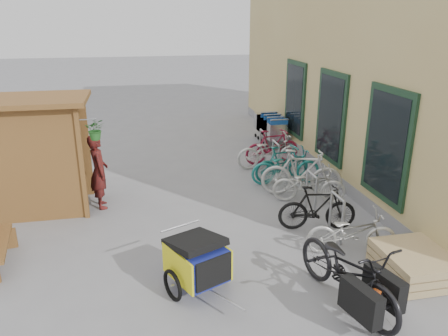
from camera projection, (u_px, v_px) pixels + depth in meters
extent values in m
plane|color=gray|center=(213.00, 250.00, 7.72)|extent=(80.00, 80.00, 0.00)
cube|color=tan|center=(416.00, 32.00, 11.96)|extent=(6.00, 13.00, 7.00)
cube|color=gray|center=(308.00, 155.00, 12.51)|extent=(0.18, 13.00, 0.30)
cube|color=#16311E|center=(387.00, 145.00, 8.31)|extent=(0.06, 1.50, 2.20)
cube|color=black|center=(386.00, 145.00, 8.31)|extent=(0.02, 1.25, 1.95)
cube|color=#16311E|center=(331.00, 117.00, 10.62)|extent=(0.06, 1.50, 2.20)
cube|color=black|center=(330.00, 117.00, 10.62)|extent=(0.02, 1.25, 1.95)
cube|color=#16311E|center=(295.00, 99.00, 12.94)|extent=(0.06, 1.50, 2.20)
cube|color=black|center=(294.00, 99.00, 12.93)|extent=(0.02, 1.25, 1.95)
cube|color=brown|center=(82.00, 164.00, 8.62)|extent=(0.09, 0.09, 2.30)
cube|color=brown|center=(2.00, 151.00, 9.48)|extent=(0.09, 0.09, 2.30)
cube|color=brown|center=(88.00, 146.00, 9.82)|extent=(0.09, 0.09, 2.30)
cube|color=brown|center=(34.00, 167.00, 8.47)|extent=(1.80, 0.05, 2.30)
cube|color=brown|center=(45.00, 149.00, 9.62)|extent=(1.80, 0.05, 2.30)
cube|color=brown|center=(31.00, 100.00, 8.65)|extent=(2.15, 1.65, 0.10)
cube|color=brown|center=(31.00, 169.00, 9.09)|extent=(1.30, 1.15, 0.04)
cube|color=brown|center=(27.00, 142.00, 8.89)|extent=(1.30, 1.15, 0.04)
cylinder|color=#A5A8AD|center=(87.00, 119.00, 8.35)|extent=(0.36, 0.02, 0.02)
imported|color=#215B20|center=(96.00, 129.00, 8.45)|extent=(0.38, 0.33, 0.42)
cylinder|color=#A5A8AD|center=(342.00, 224.00, 7.79)|extent=(0.05, 0.05, 0.84)
cylinder|color=#A5A8AD|center=(330.00, 212.00, 8.25)|extent=(0.05, 0.05, 0.84)
cylinder|color=#A5A8AD|center=(338.00, 197.00, 7.88)|extent=(0.05, 0.50, 0.05)
cylinder|color=#A5A8AD|center=(316.00, 198.00, 8.90)|extent=(0.05, 0.05, 0.84)
cylinder|color=#A5A8AD|center=(307.00, 189.00, 9.36)|extent=(0.05, 0.05, 0.84)
cylinder|color=#A5A8AD|center=(312.00, 174.00, 8.99)|extent=(0.05, 0.50, 0.05)
cylinder|color=#A5A8AD|center=(295.00, 178.00, 10.01)|extent=(0.05, 0.05, 0.84)
cylinder|color=#A5A8AD|center=(288.00, 170.00, 10.47)|extent=(0.05, 0.05, 0.84)
cylinder|color=#A5A8AD|center=(292.00, 157.00, 10.10)|extent=(0.05, 0.50, 0.05)
cylinder|color=#A5A8AD|center=(279.00, 161.00, 11.12)|extent=(0.05, 0.05, 0.84)
cylinder|color=#A5A8AD|center=(273.00, 156.00, 11.58)|extent=(0.05, 0.05, 0.84)
cylinder|color=#A5A8AD|center=(276.00, 143.00, 11.21)|extent=(0.05, 0.50, 0.05)
cylinder|color=#A5A8AD|center=(265.00, 148.00, 12.23)|extent=(0.05, 0.05, 0.84)
cylinder|color=#A5A8AD|center=(260.00, 143.00, 12.69)|extent=(0.05, 0.05, 0.84)
cylinder|color=#A5A8AD|center=(263.00, 131.00, 12.32)|extent=(0.05, 0.50, 0.05)
cube|color=tan|center=(413.00, 271.00, 6.97)|extent=(1.00, 1.20, 0.12)
cube|color=tan|center=(415.00, 263.00, 6.93)|extent=(1.00, 1.20, 0.12)
cube|color=tan|center=(416.00, 256.00, 6.88)|extent=(1.00, 1.20, 0.12)
cube|color=brown|center=(5.00, 239.00, 7.73)|extent=(0.38, 0.11, 0.37)
cube|color=silver|center=(275.00, 130.00, 13.53)|extent=(0.54, 0.84, 0.51)
cube|color=#174996|center=(279.00, 122.00, 13.03)|extent=(0.54, 0.04, 0.18)
cylinder|color=silver|center=(280.00, 120.00, 12.98)|extent=(0.57, 0.04, 0.04)
cylinder|color=black|center=(271.00, 149.00, 13.35)|extent=(0.04, 0.12, 0.12)
cube|color=silver|center=(271.00, 127.00, 13.85)|extent=(0.54, 0.84, 0.51)
cube|color=#174996|center=(276.00, 119.00, 13.35)|extent=(0.54, 0.04, 0.18)
cylinder|color=silver|center=(276.00, 117.00, 13.30)|extent=(0.57, 0.04, 0.04)
cylinder|color=black|center=(267.00, 146.00, 13.67)|extent=(0.04, 0.12, 0.12)
cube|color=silver|center=(268.00, 124.00, 14.17)|extent=(0.54, 0.84, 0.51)
cube|color=#174996|center=(272.00, 117.00, 13.67)|extent=(0.54, 0.04, 0.18)
cylinder|color=silver|center=(273.00, 115.00, 13.62)|extent=(0.57, 0.04, 0.04)
cylinder|color=black|center=(264.00, 143.00, 13.99)|extent=(0.04, 0.12, 0.12)
cube|color=silver|center=(265.00, 122.00, 14.49)|extent=(0.54, 0.84, 0.51)
cube|color=#174996|center=(269.00, 115.00, 13.98)|extent=(0.54, 0.04, 0.18)
cylinder|color=silver|center=(269.00, 113.00, 13.93)|extent=(0.57, 0.04, 0.04)
cylinder|color=black|center=(261.00, 141.00, 14.30)|extent=(0.04, 0.12, 0.12)
cube|color=#1C2C9C|center=(197.00, 261.00, 6.49)|extent=(0.93, 1.03, 0.49)
cube|color=yellow|center=(177.00, 268.00, 6.30)|extent=(0.38, 0.78, 0.49)
cube|color=yellow|center=(216.00, 254.00, 6.68)|extent=(0.38, 0.78, 0.49)
cube|color=black|center=(214.00, 272.00, 6.14)|extent=(0.55, 0.28, 0.45)
cube|color=black|center=(195.00, 242.00, 6.43)|extent=(0.97, 1.02, 0.24)
torus|color=black|center=(173.00, 285.00, 6.33)|extent=(0.26, 0.47, 0.49)
torus|color=black|center=(221.00, 266.00, 6.81)|extent=(0.26, 0.47, 0.49)
cylinder|color=#B7B7BC|center=(226.00, 299.00, 6.03)|extent=(0.33, 0.66, 0.03)
cylinder|color=#B7B7BC|center=(180.00, 226.00, 6.71)|extent=(0.63, 0.31, 0.03)
imported|color=black|center=(348.00, 270.00, 6.15)|extent=(1.19, 2.16, 1.07)
cube|color=black|center=(361.00, 302.00, 5.61)|extent=(0.33, 0.67, 0.45)
cube|color=black|center=(384.00, 288.00, 5.90)|extent=(0.33, 0.67, 0.45)
cube|color=#CE4913|center=(373.00, 291.00, 5.74)|extent=(0.16, 0.20, 0.12)
imported|color=maroon|center=(99.00, 172.00, 9.25)|extent=(0.50, 0.65, 1.61)
imported|color=#B9B9B4|center=(352.00, 232.00, 7.51)|extent=(1.62, 0.86, 0.81)
imported|color=black|center=(317.00, 208.00, 8.35)|extent=(1.55, 0.68, 0.90)
imported|color=#B9B9B4|center=(309.00, 184.00, 9.60)|extent=(1.68, 1.03, 0.83)
imported|color=#B9B9B4|center=(302.00, 173.00, 9.89)|extent=(1.91, 1.04, 1.11)
imported|color=#1E7874|center=(286.00, 166.00, 10.66)|extent=(1.74, 0.69, 0.90)
imported|color=#1E7874|center=(282.00, 163.00, 10.88)|extent=(1.55, 0.68, 0.90)
imported|color=#B9B9B4|center=(269.00, 151.00, 11.78)|extent=(1.79, 0.63, 0.94)
imported|color=maroon|center=(272.00, 147.00, 12.14)|extent=(1.66, 0.67, 0.97)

